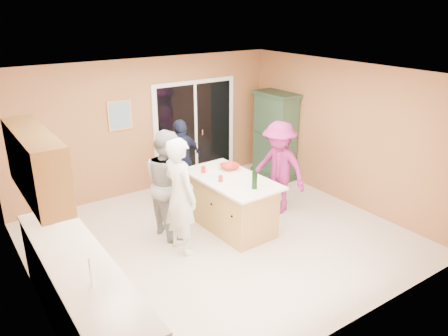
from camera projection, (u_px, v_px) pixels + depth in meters
floor at (220, 239)px, 6.99m from camera, size 5.50×5.50×0.00m
ceiling at (219, 75)px, 6.07m from camera, size 5.50×5.00×0.10m
wall_back at (148, 126)px, 8.45m from camera, size 5.50×0.10×2.60m
wall_front at (352, 229)px, 4.60m from camera, size 5.50×0.10×2.60m
wall_left at (23, 208)px, 5.07m from camera, size 0.10×5.00×2.60m
wall_right at (344, 134)px, 7.98m from camera, size 0.10×5.00×2.60m
left_cabinet_run at (86, 306)px, 4.72m from camera, size 0.65×3.05×1.24m
upper_cabinets at (36, 164)px, 4.80m from camera, size 0.35×1.60×0.75m
sliding_door at (195, 131)px, 9.07m from camera, size 1.90×0.07×2.10m
framed_picture at (120, 115)px, 8.04m from camera, size 0.46×0.04×0.56m
kitchen_island at (231, 204)px, 7.21m from camera, size 0.99×1.73×0.89m
green_hutch at (275, 137)px, 9.22m from camera, size 0.53×1.00×1.83m
woman_white at (180, 196)px, 6.37m from camera, size 0.49×0.69×1.79m
woman_grey at (168, 183)px, 6.89m from camera, size 0.68×0.86×1.74m
woman_navy at (182, 160)px, 8.16m from camera, size 0.99×0.60×1.57m
woman_magenta at (279, 168)px, 7.66m from camera, size 0.88×1.20×1.66m
serving_bowl at (229, 167)px, 7.42m from camera, size 0.35×0.35×0.08m
tulip_vase at (49, 210)px, 5.41m from camera, size 0.24×0.21×0.39m
tumbler_near at (221, 179)px, 6.88m from camera, size 0.09×0.09×0.10m
tumbler_far at (203, 170)px, 7.24m from camera, size 0.08×0.08×0.11m
wine_bottle at (255, 180)px, 6.59m from camera, size 0.08×0.08×0.36m
white_plate at (211, 169)px, 7.41m from camera, size 0.27×0.27×0.02m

